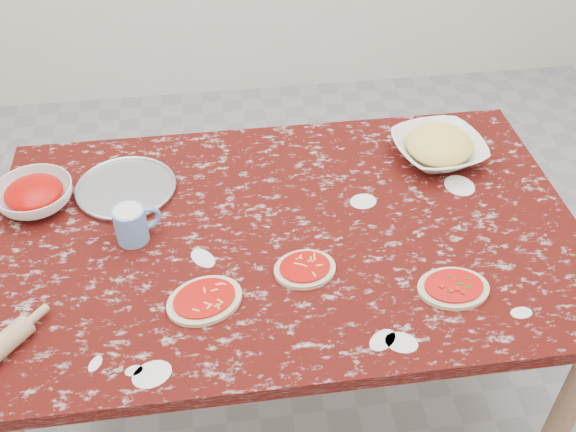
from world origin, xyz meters
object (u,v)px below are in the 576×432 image
Objects in this scene: worktable at (288,251)px; flour_mug at (132,224)px; cheese_bowl at (438,150)px; pizza_tray at (126,189)px; sauce_bowl at (35,196)px.

flour_mug is (-0.41, 0.02, 0.14)m from worktable.
worktable is 0.58m from cheese_bowl.
pizza_tray is 1.06× the size of cheese_bowl.
cheese_bowl is at bearing 1.62° from pizza_tray.
sauce_bowl is 1.73× the size of flour_mug.
pizza_tray is 1.32× the size of sauce_bowl.
cheese_bowl is at bearing 14.48° from flour_mug.
sauce_bowl is 0.80× the size of cheese_bowl.
worktable is 0.51m from pizza_tray.
sauce_bowl is at bearing -172.14° from pizza_tray.
worktable is 12.81× the size of flour_mug.
cheese_bowl is at bearing 2.92° from sauce_bowl.
worktable is 0.44m from flour_mug.
cheese_bowl is (1.19, 0.06, -0.00)m from sauce_bowl.
flour_mug is at bearing -32.11° from sauce_bowl.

